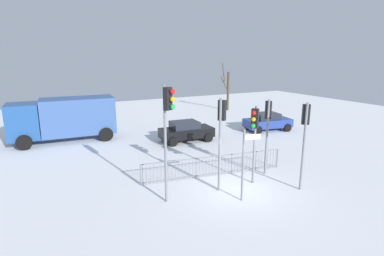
{
  "coord_description": "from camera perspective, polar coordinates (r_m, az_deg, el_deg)",
  "views": [
    {
      "loc": [
        -7.82,
        -10.68,
        6.09
      ],
      "look_at": [
        -0.53,
        3.48,
        2.27
      ],
      "focal_mm": 28.5,
      "sensor_mm": 36.0,
      "label": 1
    }
  ],
  "objects": [
    {
      "name": "traffic_light_rear_left",
      "position": [
        14.53,
        20.38,
        0.31
      ],
      "size": [
        0.45,
        0.48,
        4.07
      ],
      "rotation": [
        0.0,
        0.0,
        5.61
      ],
      "color": "slate",
      "rests_on": "ground"
    },
    {
      "name": "traffic_light_foreground_right",
      "position": [
        16.0,
        13.99,
        1.54
      ],
      "size": [
        0.44,
        0.49,
        3.93
      ],
      "rotation": [
        0.0,
        0.0,
        5.64
      ],
      "color": "slate",
      "rests_on": "ground"
    },
    {
      "name": "traffic_light_mid_right",
      "position": [
        14.42,
        11.62,
        -0.02
      ],
      "size": [
        0.49,
        0.44,
        3.8
      ],
      "rotation": [
        0.0,
        0.0,
        2.22
      ],
      "color": "slate",
      "rests_on": "ground"
    },
    {
      "name": "traffic_light_rear_right",
      "position": [
        12.12,
        -4.6,
        1.79
      ],
      "size": [
        0.41,
        0.52,
        4.98
      ],
      "rotation": [
        0.0,
        0.0,
        3.63
      ],
      "color": "slate",
      "rests_on": "ground"
    },
    {
      "name": "direction_sign_post",
      "position": [
        12.97,
        9.79,
        -6.18
      ],
      "size": [
        0.78,
        0.22,
        3.15
      ],
      "rotation": [
        0.0,
        0.0,
        -0.21
      ],
      "color": "slate",
      "rests_on": "ground"
    },
    {
      "name": "traffic_light_mid_left",
      "position": [
        13.53,
        5.55,
        0.85
      ],
      "size": [
        0.5,
        0.44,
        4.28
      ],
      "rotation": [
        0.0,
        0.0,
        5.32
      ],
      "color": "slate",
      "rests_on": "ground"
    },
    {
      "name": "delivery_truck",
      "position": [
        23.62,
        -22.73,
        1.83
      ],
      "size": [
        7.17,
        3.03,
        3.1
      ],
      "rotation": [
        0.0,
        0.0,
        3.09
      ],
      "color": "#33518C",
      "rests_on": "ground"
    },
    {
      "name": "ground_plane",
      "position": [
        14.56,
        8.3,
        -11.36
      ],
      "size": [
        60.0,
        60.0,
        0.0
      ],
      "primitive_type": "plane",
      "color": "white"
    },
    {
      "name": "bare_tree_left",
      "position": [
        34.59,
        6.66,
        7.17
      ],
      "size": [
        0.99,
        1.52,
        5.18
      ],
      "color": "#473828",
      "rests_on": "ground"
    },
    {
      "name": "car_blue_mid",
      "position": [
        25.85,
        13.91,
        1.21
      ],
      "size": [
        4.02,
        2.42,
        1.47
      ],
      "rotation": [
        0.0,
        0.0,
        -0.16
      ],
      "color": "navy",
      "rests_on": "ground"
    },
    {
      "name": "pedestrian_guard_railing",
      "position": [
        15.81,
        4.18,
        -7.04
      ],
      "size": [
        7.54,
        1.17,
        1.07
      ],
      "rotation": [
        0.0,
        0.0,
        -0.15
      ],
      "color": "slate",
      "rests_on": "ground"
    },
    {
      "name": "car_black_near",
      "position": [
        21.95,
        -1.14,
        -0.53
      ],
      "size": [
        3.89,
        2.11,
        1.47
      ],
      "rotation": [
        0.0,
        0.0,
        -0.06
      ],
      "color": "black",
      "rests_on": "ground"
    }
  ]
}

